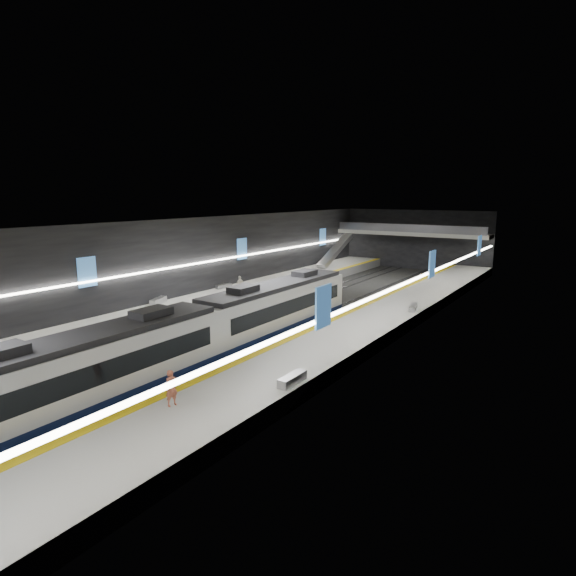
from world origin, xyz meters
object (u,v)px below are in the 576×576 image
Objects in this scene: train at (203,332)px; escalator at (335,251)px; bench_right_far at (413,307)px; passenger_left_a at (240,284)px; passenger_right_a at (172,388)px; bench_right_near at (292,379)px; bench_left_far at (224,286)px; bench_left_near at (158,301)px.

escalator is at bearing 105.94° from train.
passenger_left_a is at bearing 175.99° from bench_right_far.
passenger_right_a is (-2.79, -23.05, 0.59)m from bench_right_far.
passenger_right_a is at bearing -121.21° from bench_right_near.
bench_left_far is 26.62m from passenger_right_a.
passenger_left_a is (-13.04, 20.69, -0.01)m from passenger_right_a.
escalator reaches higher than passenger_right_a.
bench_left_far is at bearing 127.62° from train.
train is 13.89m from bench_left_near.
bench_right_far is at bearing 7.71° from bench_left_near.
escalator reaches higher than bench_left_near.
train is 15.67× the size of bench_right_near.
bench_left_far is (-11.75, 15.25, -0.99)m from train.
bench_right_near reaches higher than bench_left_far.
bench_left_near is at bearing 63.18° from passenger_right_a.
bench_left_near is 1.25× the size of passenger_right_a.
escalator is at bearing 120.21° from bench_right_far.
bench_left_near is at bearing 156.29° from bench_right_near.
bench_left_far is 24.97m from bench_right_near.
train is 18.17m from bench_right_far.
passenger_left_a reaches higher than bench_left_far.
bench_right_far is (6.77, 16.84, -0.97)m from train.
train reaches higher than bench_left_near.
bench_left_far is at bearing 49.35° from passenger_right_a.
bench_left_near is 1.06× the size of bench_right_near.
passenger_right_a is at bearing -57.38° from train.
bench_left_near reaches higher than bench_left_far.
passenger_left_a is at bearing 135.67° from bench_right_near.
train is 18.53× the size of passenger_right_a.
escalator is (-10.00, 35.01, 0.70)m from train.
passenger_right_a reaches higher than passenger_left_a.
bench_right_near is 1.04× the size of bench_right_far.
train is 17.91× the size of bench_left_far.
escalator is 4.77× the size of bench_left_far.
escalator is at bearing 31.85° from passenger_right_a.
passenger_right_a is (15.73, -21.46, 0.61)m from bench_left_far.
train is 18.87× the size of passenger_left_a.
bench_right_far is 16.02m from passenger_left_a.
passenger_left_a is (-9.06, 14.48, -0.40)m from train.
bench_right_near is at bearing -101.75° from bench_right_far.
passenger_left_a is at bearing 49.10° from bench_left_near.
train reaches higher than bench_right_near.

